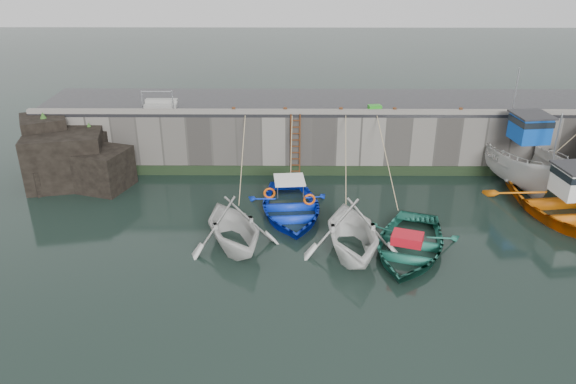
{
  "coord_description": "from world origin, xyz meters",
  "views": [
    {
      "loc": [
        -2.19,
        -16.12,
        11.01
      ],
      "look_at": [
        -2.33,
        5.3,
        1.2
      ],
      "focal_mm": 35.0,
      "sensor_mm": 36.0,
      "label": 1
    }
  ],
  "objects_px": {
    "ladder": "(295,146)",
    "boat_far_white": "(517,160)",
    "boat_near_blacktrim": "(351,252)",
    "boat_near_navy": "(408,251)",
    "boat_near_blue": "(290,214)",
    "bollard_a": "(234,110)",
    "bollard_c": "(341,110)",
    "bollard_b": "(285,110)",
    "boat_far_orange": "(561,203)",
    "bollard_d": "(394,110)",
    "fish_crate": "(375,109)",
    "boat_near_white": "(234,245)",
    "bollard_e": "(461,111)"
  },
  "relations": [
    {
      "from": "boat_near_navy",
      "to": "bollard_b",
      "type": "relative_size",
      "value": 18.95
    },
    {
      "from": "boat_near_navy",
      "to": "bollard_b",
      "type": "bearing_deg",
      "value": 140.79
    },
    {
      "from": "boat_near_white",
      "to": "boat_near_navy",
      "type": "bearing_deg",
      "value": -26.95
    },
    {
      "from": "boat_near_blacktrim",
      "to": "bollard_d",
      "type": "height_order",
      "value": "bollard_d"
    },
    {
      "from": "bollard_d",
      "to": "boat_near_blacktrim",
      "type": "bearing_deg",
      "value": -109.01
    },
    {
      "from": "boat_far_white",
      "to": "bollard_e",
      "type": "distance_m",
      "value": 3.65
    },
    {
      "from": "boat_near_navy",
      "to": "boat_near_blue",
      "type": "bearing_deg",
      "value": 164.15
    },
    {
      "from": "boat_near_blue",
      "to": "boat_far_white",
      "type": "height_order",
      "value": "boat_far_white"
    },
    {
      "from": "boat_far_orange",
      "to": "bollard_e",
      "type": "bearing_deg",
      "value": 120.71
    },
    {
      "from": "fish_crate",
      "to": "bollard_b",
      "type": "xyz_separation_m",
      "value": [
        -4.37,
        -0.22,
        -0.03
      ]
    },
    {
      "from": "ladder",
      "to": "boat_near_white",
      "type": "xyz_separation_m",
      "value": [
        -2.43,
        -7.0,
        -1.59
      ]
    },
    {
      "from": "boat_far_white",
      "to": "bollard_e",
      "type": "height_order",
      "value": "boat_far_white"
    },
    {
      "from": "ladder",
      "to": "boat_near_navy",
      "type": "xyz_separation_m",
      "value": [
        4.3,
        -7.41,
        -1.59
      ]
    },
    {
      "from": "boat_near_white",
      "to": "bollard_e",
      "type": "bearing_deg",
      "value": 11.64
    },
    {
      "from": "boat_far_white",
      "to": "boat_near_blacktrim",
      "type": "bearing_deg",
      "value": -148.63
    },
    {
      "from": "boat_near_blue",
      "to": "bollard_a",
      "type": "xyz_separation_m",
      "value": [
        -2.77,
        4.59,
        3.3
      ]
    },
    {
      "from": "fish_crate",
      "to": "bollard_e",
      "type": "height_order",
      "value": "fish_crate"
    },
    {
      "from": "ladder",
      "to": "boat_near_blacktrim",
      "type": "distance_m",
      "value": 7.95
    },
    {
      "from": "boat_near_navy",
      "to": "bollard_c",
      "type": "xyz_separation_m",
      "value": [
        -2.1,
        7.75,
        3.3
      ]
    },
    {
      "from": "fish_crate",
      "to": "bollard_b",
      "type": "distance_m",
      "value": 4.37
    },
    {
      "from": "bollard_c",
      "to": "bollard_e",
      "type": "relative_size",
      "value": 1.0
    },
    {
      "from": "boat_near_blacktrim",
      "to": "boat_near_navy",
      "type": "distance_m",
      "value": 2.2
    },
    {
      "from": "boat_near_navy",
      "to": "boat_far_orange",
      "type": "distance_m",
      "value": 7.94
    },
    {
      "from": "bollard_d",
      "to": "bollard_e",
      "type": "distance_m",
      "value": 3.2
    },
    {
      "from": "boat_near_blacktrim",
      "to": "boat_far_orange",
      "type": "xyz_separation_m",
      "value": [
        9.4,
        3.38,
        0.47
      ]
    },
    {
      "from": "bollard_c",
      "to": "boat_near_blacktrim",
      "type": "bearing_deg",
      "value": -90.72
    },
    {
      "from": "boat_near_white",
      "to": "boat_far_orange",
      "type": "relative_size",
      "value": 0.56
    },
    {
      "from": "boat_near_white",
      "to": "bollard_c",
      "type": "distance_m",
      "value": 9.28
    },
    {
      "from": "bollard_b",
      "to": "bollard_c",
      "type": "height_order",
      "value": "same"
    },
    {
      "from": "fish_crate",
      "to": "bollard_e",
      "type": "bearing_deg",
      "value": -12.62
    },
    {
      "from": "boat_far_orange",
      "to": "boat_far_white",
      "type": "bearing_deg",
      "value": 94.65
    },
    {
      "from": "fish_crate",
      "to": "bollard_c",
      "type": "height_order",
      "value": "fish_crate"
    },
    {
      "from": "boat_near_blacktrim",
      "to": "bollard_b",
      "type": "relative_size",
      "value": 16.55
    },
    {
      "from": "bollard_b",
      "to": "bollard_d",
      "type": "distance_m",
      "value": 5.3
    },
    {
      "from": "boat_near_blacktrim",
      "to": "bollard_d",
      "type": "distance_m",
      "value": 8.92
    },
    {
      "from": "boat_far_white",
      "to": "bollard_a",
      "type": "relative_size",
      "value": 25.59
    },
    {
      "from": "ladder",
      "to": "boat_far_white",
      "type": "height_order",
      "value": "boat_far_white"
    },
    {
      "from": "ladder",
      "to": "boat_far_orange",
      "type": "distance_m",
      "value": 12.27
    },
    {
      "from": "fish_crate",
      "to": "bollard_d",
      "type": "relative_size",
      "value": 2.2
    },
    {
      "from": "ladder",
      "to": "boat_far_white",
      "type": "relative_size",
      "value": 0.45
    },
    {
      "from": "ladder",
      "to": "boat_near_white",
      "type": "height_order",
      "value": "ladder"
    },
    {
      "from": "boat_near_white",
      "to": "boat_far_white",
      "type": "height_order",
      "value": "boat_far_white"
    },
    {
      "from": "boat_near_white",
      "to": "boat_near_blue",
      "type": "distance_m",
      "value": 3.52
    },
    {
      "from": "fish_crate",
      "to": "bollard_c",
      "type": "relative_size",
      "value": 2.2
    },
    {
      "from": "boat_far_orange",
      "to": "bollard_a",
      "type": "bearing_deg",
      "value": 155.43
    },
    {
      "from": "boat_near_blue",
      "to": "boat_near_blacktrim",
      "type": "bearing_deg",
      "value": -59.25
    },
    {
      "from": "boat_far_orange",
      "to": "bollard_c",
      "type": "distance_m",
      "value": 10.69
    },
    {
      "from": "boat_near_blacktrim",
      "to": "bollard_c",
      "type": "relative_size",
      "value": 16.55
    },
    {
      "from": "boat_near_white",
      "to": "bollard_a",
      "type": "xyz_separation_m",
      "value": [
        -0.57,
        7.34,
        3.3
      ]
    },
    {
      "from": "ladder",
      "to": "boat_near_blacktrim",
      "type": "height_order",
      "value": "ladder"
    }
  ]
}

